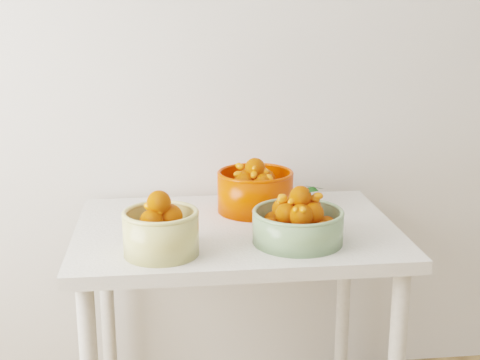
{
  "coord_description": "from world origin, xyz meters",
  "views": [
    {
      "loc": [
        -0.43,
        -0.37,
        1.44
      ],
      "look_at": [
        -0.21,
        1.53,
        0.92
      ],
      "focal_mm": 50.0,
      "sensor_mm": 36.0,
      "label": 1
    }
  ],
  "objects_px": {
    "table": "(236,255)",
    "bowl_cream": "(161,231)",
    "bowl_green": "(298,223)",
    "bowl_orange": "(255,190)"
  },
  "relations": [
    {
      "from": "table",
      "to": "bowl_green",
      "type": "bearing_deg",
      "value": -44.43
    },
    {
      "from": "table",
      "to": "bowl_green",
      "type": "xyz_separation_m",
      "value": [
        0.16,
        -0.16,
        0.16
      ]
    },
    {
      "from": "bowl_orange",
      "to": "table",
      "type": "bearing_deg",
      "value": -118.02
    },
    {
      "from": "table",
      "to": "bowl_cream",
      "type": "bearing_deg",
      "value": -138.16
    },
    {
      "from": "table",
      "to": "bowl_orange",
      "type": "height_order",
      "value": "bowl_orange"
    },
    {
      "from": "table",
      "to": "bowl_orange",
      "type": "bearing_deg",
      "value": 61.98
    },
    {
      "from": "bowl_green",
      "to": "bowl_orange",
      "type": "relative_size",
      "value": 0.91
    },
    {
      "from": "bowl_orange",
      "to": "bowl_cream",
      "type": "bearing_deg",
      "value": -131.01
    },
    {
      "from": "bowl_green",
      "to": "bowl_orange",
      "type": "distance_m",
      "value": 0.32
    },
    {
      "from": "bowl_orange",
      "to": "bowl_green",
      "type": "bearing_deg",
      "value": -75.2
    }
  ]
}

